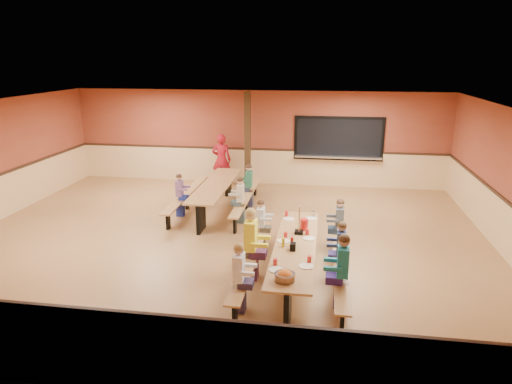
# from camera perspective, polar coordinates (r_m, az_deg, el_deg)

# --- Properties ---
(ground) EXTENTS (12.00, 12.00, 0.00)m
(ground) POSITION_cam_1_polar(r_m,az_deg,el_deg) (10.47, -4.03, -6.04)
(ground) COLOR brown
(ground) RESTS_ON ground
(room_envelope) EXTENTS (12.04, 10.04, 3.02)m
(room_envelope) POSITION_cam_1_polar(r_m,az_deg,el_deg) (10.23, -4.11, -2.47)
(room_envelope) COLOR brown
(room_envelope) RESTS_ON ground
(kitchen_pass_through) EXTENTS (2.78, 0.28, 1.38)m
(kitchen_pass_through) POSITION_cam_1_polar(r_m,az_deg,el_deg) (14.60, 10.28, 6.36)
(kitchen_pass_through) COLOR black
(kitchen_pass_through) RESTS_ON ground
(structural_post) EXTENTS (0.18, 0.18, 3.00)m
(structural_post) POSITION_cam_1_polar(r_m,az_deg,el_deg) (14.25, -1.06, 6.41)
(structural_post) COLOR #311F10
(structural_post) RESTS_ON ground
(cafeteria_table_main) EXTENTS (1.91, 3.70, 0.74)m
(cafeteria_table_main) POSITION_cam_1_polar(r_m,az_deg,el_deg) (8.48, 4.92, -7.84)
(cafeteria_table_main) COLOR #A17140
(cafeteria_table_main) RESTS_ON ground
(cafeteria_table_second) EXTENTS (1.91, 3.70, 0.74)m
(cafeteria_table_second) POSITION_cam_1_polar(r_m,az_deg,el_deg) (12.33, -5.02, 0.06)
(cafeteria_table_second) COLOR #A17140
(cafeteria_table_second) RESTS_ON ground
(seated_child_white_left) EXTENTS (0.35, 0.29, 1.18)m
(seated_child_white_left) POSITION_cam_1_polar(r_m,az_deg,el_deg) (7.49, -2.14, -10.73)
(seated_child_white_left) COLOR white
(seated_child_white_left) RESTS_ON ground
(seated_adult_yellow) EXTENTS (0.45, 0.36, 1.37)m
(seated_adult_yellow) POSITION_cam_1_polar(r_m,az_deg,el_deg) (8.49, -0.66, -6.58)
(seated_adult_yellow) COLOR #FFF630
(seated_adult_yellow) RESTS_ON ground
(seated_child_grey_left) EXTENTS (0.33, 0.27, 1.12)m
(seated_child_grey_left) POSITION_cam_1_polar(r_m,az_deg,el_deg) (9.74, 0.60, -4.25)
(seated_child_grey_left) COLOR silver
(seated_child_grey_left) RESTS_ON ground
(seated_child_teal_right) EXTENTS (0.40, 0.33, 1.28)m
(seated_child_teal_right) POSITION_cam_1_polar(r_m,az_deg,el_deg) (7.72, 10.73, -9.77)
(seated_child_teal_right) COLOR teal
(seated_child_teal_right) RESTS_ON ground
(seated_child_navy_right) EXTENTS (0.34, 0.28, 1.15)m
(seated_child_navy_right) POSITION_cam_1_polar(r_m,az_deg,el_deg) (8.58, 10.54, -7.41)
(seated_child_navy_right) COLOR navy
(seated_child_navy_right) RESTS_ON ground
(seated_child_char_right) EXTENTS (0.35, 0.29, 1.18)m
(seated_child_char_right) POSITION_cam_1_polar(r_m,az_deg,el_deg) (9.78, 10.36, -4.26)
(seated_child_char_right) COLOR #42484B
(seated_child_char_right) RESTS_ON ground
(seated_child_purple_sec) EXTENTS (0.32, 0.26, 1.11)m
(seated_child_purple_sec) POSITION_cam_1_polar(r_m,az_deg,el_deg) (12.00, -9.51, -0.42)
(seated_child_purple_sec) COLOR #79517E
(seated_child_purple_sec) RESTS_ON ground
(seated_child_green_sec) EXTENTS (0.36, 0.29, 1.19)m
(seated_child_green_sec) POSITION_cam_1_polar(r_m,az_deg,el_deg) (12.57, -0.89, 0.76)
(seated_child_green_sec) COLOR #2A6C4F
(seated_child_green_sec) RESTS_ON ground
(seated_child_tan_sec) EXTENTS (0.34, 0.28, 1.15)m
(seated_child_tan_sec) POSITION_cam_1_polar(r_m,az_deg,el_deg) (11.37, -1.96, -1.06)
(seated_child_tan_sec) COLOR beige
(seated_child_tan_sec) RESTS_ON ground
(standing_woman) EXTENTS (0.62, 0.42, 1.67)m
(standing_woman) POSITION_cam_1_polar(r_m,az_deg,el_deg) (14.69, -4.33, 4.04)
(standing_woman) COLOR maroon
(standing_woman) RESTS_ON ground
(punch_pitcher) EXTENTS (0.16, 0.16, 0.22)m
(punch_pitcher) POSITION_cam_1_polar(r_m,az_deg,el_deg) (9.05, 6.03, -4.04)
(punch_pitcher) COLOR red
(punch_pitcher) RESTS_ON cafeteria_table_main
(chip_bowl) EXTENTS (0.32, 0.32, 0.15)m
(chip_bowl) POSITION_cam_1_polar(r_m,az_deg,el_deg) (7.08, 3.62, -10.44)
(chip_bowl) COLOR orange
(chip_bowl) RESTS_ON cafeteria_table_main
(napkin_dispenser) EXTENTS (0.10, 0.14, 0.13)m
(napkin_dispenser) POSITION_cam_1_polar(r_m,az_deg,el_deg) (8.13, 4.64, -6.81)
(napkin_dispenser) COLOR black
(napkin_dispenser) RESTS_ON cafeteria_table_main
(condiment_mustard) EXTENTS (0.06, 0.06, 0.17)m
(condiment_mustard) POSITION_cam_1_polar(r_m,az_deg,el_deg) (8.25, 3.42, -6.28)
(condiment_mustard) COLOR yellow
(condiment_mustard) RESTS_ON cafeteria_table_main
(condiment_ketchup) EXTENTS (0.06, 0.06, 0.17)m
(condiment_ketchup) POSITION_cam_1_polar(r_m,az_deg,el_deg) (8.28, 4.52, -6.20)
(condiment_ketchup) COLOR #B2140F
(condiment_ketchup) RESTS_ON cafeteria_table_main
(table_paddle) EXTENTS (0.16, 0.16, 0.56)m
(table_paddle) POSITION_cam_1_polar(r_m,az_deg,el_deg) (8.83, 5.41, -4.39)
(table_paddle) COLOR black
(table_paddle) RESTS_ON cafeteria_table_main
(place_settings) EXTENTS (0.65, 3.30, 0.11)m
(place_settings) POSITION_cam_1_polar(r_m,az_deg,el_deg) (8.38, 4.96, -6.17)
(place_settings) COLOR beige
(place_settings) RESTS_ON cafeteria_table_main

